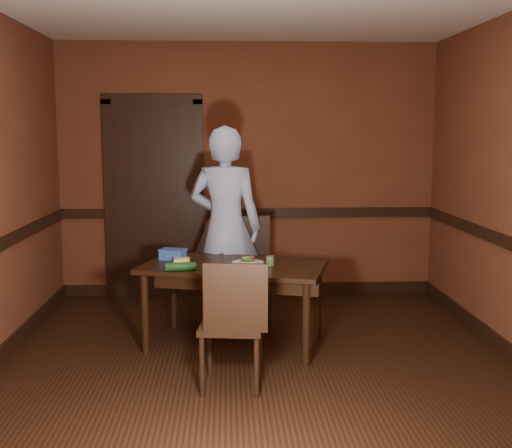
{
  "coord_description": "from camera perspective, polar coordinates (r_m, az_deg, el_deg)",
  "views": [
    {
      "loc": [
        -0.23,
        -4.61,
        1.77
      ],
      "look_at": [
        0.0,
        0.35,
        1.05
      ],
      "focal_mm": 45.0,
      "sensor_mm": 36.0,
      "label": 1
    }
  ],
  "objects": [
    {
      "name": "wall_front",
      "position": [
        2.41,
        2.84,
        -1.77
      ],
      "size": [
        4.0,
        0.02,
        2.7
      ],
      "primitive_type": "cube",
      "color": "brown",
      "rests_on": "ground"
    },
    {
      "name": "baseboard_back",
      "position": [
        7.06,
        -0.71,
        -5.78
      ],
      "size": [
        4.0,
        0.03,
        0.12
      ],
      "primitive_type": "cube",
      "color": "black",
      "rests_on": "ground"
    },
    {
      "name": "wall_back",
      "position": [
        6.88,
        -0.73,
        4.74
      ],
      "size": [
        4.0,
        0.02,
        2.7
      ],
      "primitive_type": "cube",
      "color": "brown",
      "rests_on": "ground"
    },
    {
      "name": "sandwich_plate",
      "position": [
        5.26,
        -0.73,
        -3.41
      ],
      "size": [
        0.27,
        0.27,
        0.07
      ],
      "rotation": [
        0.0,
        0.0,
        0.07
      ],
      "color": "silver",
      "rests_on": "dining_table"
    },
    {
      "name": "food_tub",
      "position": [
        5.51,
        -7.4,
        -2.68
      ],
      "size": [
        0.25,
        0.21,
        0.09
      ],
      "rotation": [
        0.0,
        0.0,
        -0.35
      ],
      "color": "#3461B9",
      "rests_on": "dining_table"
    },
    {
      "name": "wrapped_veg",
      "position": [
        5.05,
        -6.71,
        -3.79
      ],
      "size": [
        0.24,
        0.09,
        0.07
      ],
      "primitive_type": "cylinder",
      "rotation": [
        0.0,
        1.57,
        0.12
      ],
      "color": "#133B13",
      "rests_on": "dining_table"
    },
    {
      "name": "floor",
      "position": [
        4.94,
        0.19,
        -12.73
      ],
      "size": [
        4.0,
        4.5,
        0.01
      ],
      "primitive_type": "cube",
      "color": "black",
      "rests_on": "ground"
    },
    {
      "name": "chair_near",
      "position": [
        4.48,
        -2.15,
        -8.78
      ],
      "size": [
        0.47,
        0.47,
        0.92
      ],
      "primitive_type": null,
      "rotation": [
        0.0,
        0.0,
        3.02
      ],
      "color": "black",
      "rests_on": "floor"
    },
    {
      "name": "chair_far",
      "position": [
        5.82,
        -0.95,
        -4.4
      ],
      "size": [
        0.47,
        0.47,
        0.99
      ],
      "primitive_type": null,
      "rotation": [
        0.0,
        0.0,
        0.01
      ],
      "color": "black",
      "rests_on": "floor"
    },
    {
      "name": "person",
      "position": [
        5.84,
        -2.74,
        -0.22
      ],
      "size": [
        0.76,
        0.6,
        1.82
      ],
      "primitive_type": "imported",
      "rotation": [
        0.0,
        0.0,
        2.87
      ],
      "color": "#9DB1D6",
      "rests_on": "floor"
    },
    {
      "name": "cheese_saucer",
      "position": [
        5.3,
        -6.6,
        -3.36
      ],
      "size": [
        0.17,
        0.17,
        0.05
      ],
      "rotation": [
        0.0,
        0.0,
        -0.29
      ],
      "color": "silver",
      "rests_on": "dining_table"
    },
    {
      "name": "door",
      "position": [
        6.9,
        -9.05,
        2.5
      ],
      "size": [
        1.05,
        0.07,
        2.2
      ],
      "color": "black",
      "rests_on": "ground"
    },
    {
      "name": "dado_back",
      "position": [
        6.9,
        -0.72,
        1.0
      ],
      "size": [
        4.0,
        0.03,
        0.1
      ],
      "primitive_type": "cube",
      "color": "black",
      "rests_on": "ground"
    },
    {
      "name": "dining_table",
      "position": [
        5.36,
        -1.95,
        -7.19
      ],
      "size": [
        1.63,
        1.19,
        0.69
      ],
      "primitive_type": "cube",
      "rotation": [
        0.0,
        0.0,
        -0.27
      ],
      "color": "black",
      "rests_on": "floor"
    },
    {
      "name": "sauce_jar",
      "position": [
        5.21,
        1.26,
        -3.29
      ],
      "size": [
        0.07,
        0.07,
        0.08
      ],
      "rotation": [
        0.0,
        0.0,
        0.01
      ],
      "color": "#597F3F",
      "rests_on": "dining_table"
    }
  ]
}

